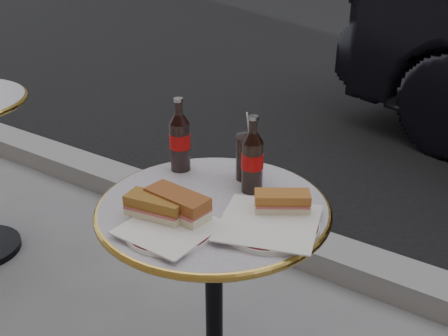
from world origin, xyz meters
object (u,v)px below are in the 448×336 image
Objects in this scene: plate_left at (169,230)px; cola_bottle_right at (253,154)px; bistro_table at (214,315)px; cola_bottle_left at (180,135)px; plate_right at (269,226)px; cola_glass at (247,157)px.

cola_bottle_right is (0.05, 0.30, 0.10)m from plate_left.
cola_bottle_left is (-0.21, 0.12, 0.48)m from bistro_table.
cola_bottle_left is at bearing 124.20° from plate_left.
bistro_table is 0.41m from plate_right.
plate_right is at bearing -19.80° from cola_bottle_left.
plate_left is 0.98× the size of cola_bottle_right.
plate_left is 0.36m from cola_glass.
cola_bottle_left is at bearing -162.92° from cola_glass.
cola_bottle_left reaches higher than cola_bottle_right.
cola_bottle_left is (-0.39, 0.14, 0.10)m from plate_right.
bistro_table is 0.47m from cola_glass.
cola_bottle_right reaches higher than cola_glass.
plate_left is 0.37m from cola_bottle_left.
cola_bottle_left is 0.25m from cola_bottle_right.
cola_bottle_left reaches higher than bistro_table.
cola_bottle_left reaches higher than plate_left.
cola_bottle_right reaches higher than plate_right.
cola_bottle_left is at bearing 160.20° from plate_right.
plate_right is at bearing -45.85° from cola_bottle_right.
bistro_table is at bearing -86.16° from cola_glass.
bistro_table is 0.53m from cola_bottle_left.
plate_left is at bearing -99.03° from cola_bottle_right.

